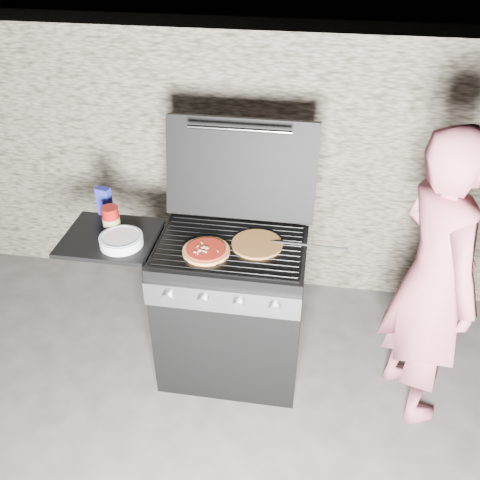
# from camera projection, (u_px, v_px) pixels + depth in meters

# --- Properties ---
(ground) EXTENTS (50.00, 50.00, 0.00)m
(ground) POSITION_uv_depth(u_px,v_px,m) (232.00, 365.00, 3.34)
(ground) COLOR #3B3833
(stone_wall) EXTENTS (8.00, 0.35, 1.80)m
(stone_wall) POSITION_uv_depth(u_px,v_px,m) (257.00, 161.00, 3.69)
(stone_wall) COLOR gray
(stone_wall) RESTS_ON ground
(gas_grill) EXTENTS (1.34, 0.79, 0.91)m
(gas_grill) POSITION_uv_depth(u_px,v_px,m) (189.00, 305.00, 3.11)
(gas_grill) COLOR black
(gas_grill) RESTS_ON ground
(pizza_topped) EXTENTS (0.25, 0.25, 0.03)m
(pizza_topped) POSITION_uv_depth(u_px,v_px,m) (206.00, 250.00, 2.76)
(pizza_topped) COLOR #C68A47
(pizza_topped) RESTS_ON gas_grill
(pizza_plain) EXTENTS (0.32, 0.32, 0.01)m
(pizza_plain) POSITION_uv_depth(u_px,v_px,m) (257.00, 244.00, 2.82)
(pizza_plain) COLOR #E59644
(pizza_plain) RESTS_ON gas_grill
(sauce_jar) EXTENTS (0.11, 0.11, 0.14)m
(sauce_jar) POSITION_uv_depth(u_px,v_px,m) (111.00, 219.00, 2.92)
(sauce_jar) COLOR maroon
(sauce_jar) RESTS_ON gas_grill
(blue_carton) EXTENTS (0.09, 0.06, 0.17)m
(blue_carton) POSITION_uv_depth(u_px,v_px,m) (104.00, 201.00, 3.05)
(blue_carton) COLOR navy
(blue_carton) RESTS_ON gas_grill
(plate_stack) EXTENTS (0.25, 0.25, 0.05)m
(plate_stack) POSITION_uv_depth(u_px,v_px,m) (121.00, 240.00, 2.83)
(plate_stack) COLOR white
(plate_stack) RESTS_ON gas_grill
(person) EXTENTS (0.60, 0.72, 1.68)m
(person) POSITION_uv_depth(u_px,v_px,m) (433.00, 282.00, 2.68)
(person) COLOR #C15E6C
(person) RESTS_ON ground
(tongs) EXTENTS (0.40, 0.12, 0.08)m
(tongs) POSITION_uv_depth(u_px,v_px,m) (307.00, 246.00, 2.75)
(tongs) COLOR black
(tongs) RESTS_ON gas_grill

